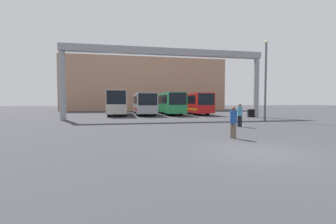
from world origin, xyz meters
TOP-DOWN VIEW (x-y plane):
  - ground_plane at (0.00, 0.00)m, footprint 200.00×200.00m
  - building_backdrop at (0.00, 44.91)m, footprint 34.39×12.00m
  - overhead_gantry at (0.00, 16.96)m, footprint 22.23×0.80m
  - bus_slot_0 at (-5.62, 24.92)m, footprint 2.49×10.16m
  - bus_slot_1 at (-1.87, 25.66)m, footprint 2.57×11.63m
  - bus_slot_2 at (1.87, 25.65)m, footprint 2.46×11.60m
  - bus_slot_3 at (5.62, 25.02)m, footprint 2.45×10.36m
  - pedestrian_far_center at (3.63, 7.79)m, footprint 0.36×0.36m
  - pedestrian_mid_left at (0.66, 3.04)m, footprint 0.34×0.34m
  - tire_stack at (10.46, 17.28)m, footprint 1.04×1.04m
  - lamp_post at (8.69, 12.13)m, footprint 0.36×0.36m

SIDE VIEW (x-z plane):
  - ground_plane at x=0.00m, z-range 0.00..0.00m
  - tire_stack at x=10.46m, z-range 0.00..0.96m
  - pedestrian_mid_left at x=0.66m, z-range 0.05..1.67m
  - pedestrian_far_center at x=3.63m, z-range 0.05..1.77m
  - bus_slot_1 at x=-1.87m, z-range 0.23..3.22m
  - bus_slot_3 at x=5.62m, z-range 0.23..3.26m
  - bus_slot_2 at x=1.87m, z-range 0.24..3.33m
  - bus_slot_0 at x=-5.62m, z-range 0.25..3.55m
  - lamp_post at x=8.69m, z-range 0.36..8.11m
  - building_backdrop at x=0.00m, z-range 0.00..11.16m
  - overhead_gantry at x=0.00m, z-range 2.38..10.06m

